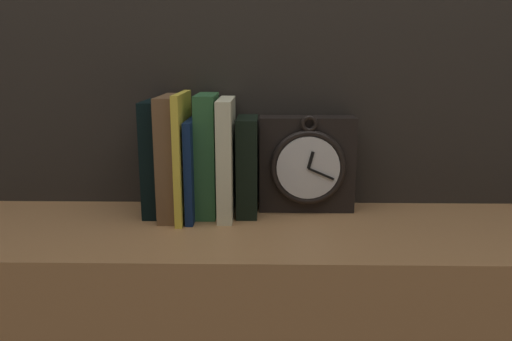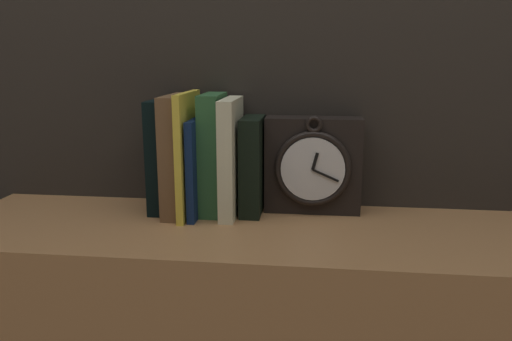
# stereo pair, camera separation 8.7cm
# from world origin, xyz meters

# --- Properties ---
(wall_back) EXTENTS (6.00, 0.05, 2.60)m
(wall_back) POSITION_xyz_m (0.00, 0.19, 1.30)
(wall_back) COLOR #2D2823
(wall_back) RESTS_ON ground_plane
(clock) EXTENTS (0.19, 0.08, 0.19)m
(clock) POSITION_xyz_m (0.10, 0.11, 1.02)
(clock) COLOR black
(clock) RESTS_ON bookshelf
(book_slot0_black) EXTENTS (0.03, 0.12, 0.22)m
(book_slot0_black) POSITION_xyz_m (-0.20, 0.09, 1.03)
(book_slot0_black) COLOR black
(book_slot0_black) RESTS_ON bookshelf
(book_slot1_brown) EXTENTS (0.03, 0.14, 0.23)m
(book_slot1_brown) POSITION_xyz_m (-0.16, 0.08, 1.04)
(book_slot1_brown) COLOR brown
(book_slot1_brown) RESTS_ON bookshelf
(book_slot2_yellow) EXTENTS (0.01, 0.16, 0.24)m
(book_slot2_yellow) POSITION_xyz_m (-0.14, 0.07, 1.04)
(book_slot2_yellow) COLOR yellow
(book_slot2_yellow) RESTS_ON bookshelf
(book_slot3_navy) EXTENTS (0.01, 0.15, 0.19)m
(book_slot3_navy) POSITION_xyz_m (-0.12, 0.08, 1.02)
(book_slot3_navy) COLOR #10244F
(book_slot3_navy) RESTS_ON bookshelf
(book_slot4_green) EXTENTS (0.04, 0.12, 0.23)m
(book_slot4_green) POSITION_xyz_m (-0.10, 0.09, 1.04)
(book_slot4_green) COLOR #2F6338
(book_slot4_green) RESTS_ON bookshelf
(book_slot5_cream) EXTENTS (0.03, 0.14, 0.22)m
(book_slot5_cream) POSITION_xyz_m (-0.06, 0.08, 1.03)
(book_slot5_cream) COLOR beige
(book_slot5_cream) RESTS_ON bookshelf
(book_slot6_black) EXTENTS (0.04, 0.11, 0.19)m
(book_slot6_black) POSITION_xyz_m (-0.02, 0.09, 1.02)
(book_slot6_black) COLOR black
(book_slot6_black) RESTS_ON bookshelf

